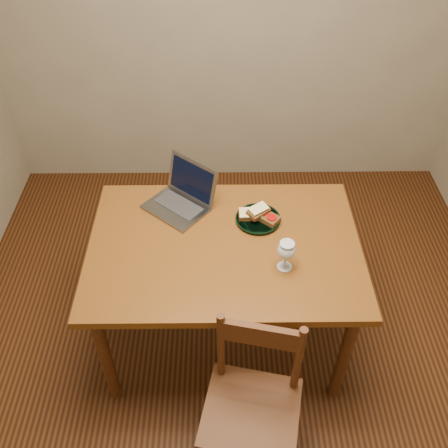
{
  "coord_description": "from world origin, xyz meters",
  "views": [
    {
      "loc": [
        -0.08,
        -1.58,
        2.45
      ],
      "look_at": [
        -0.07,
        0.16,
        0.8
      ],
      "focal_mm": 40.0,
      "sensor_mm": 36.0,
      "label": 1
    }
  ],
  "objects_px": {
    "chair": "(253,402)",
    "milk_glass": "(286,255)",
    "table": "(224,256)",
    "laptop": "(183,195)",
    "plate": "(258,219)"
  },
  "relations": [
    {
      "from": "chair",
      "to": "laptop",
      "type": "bearing_deg",
      "value": 120.58
    },
    {
      "from": "laptop",
      "to": "chair",
      "type": "bearing_deg",
      "value": -31.74
    },
    {
      "from": "chair",
      "to": "plate",
      "type": "relative_size",
      "value": 2.1
    },
    {
      "from": "milk_glass",
      "to": "table",
      "type": "bearing_deg",
      "value": 151.41
    },
    {
      "from": "chair",
      "to": "milk_glass",
      "type": "bearing_deg",
      "value": 84.57
    },
    {
      "from": "plate",
      "to": "milk_glass",
      "type": "height_order",
      "value": "milk_glass"
    },
    {
      "from": "chair",
      "to": "milk_glass",
      "type": "xyz_separation_m",
      "value": [
        0.16,
        0.51,
        0.35
      ]
    },
    {
      "from": "table",
      "to": "laptop",
      "type": "xyz_separation_m",
      "value": [
        -0.21,
        0.3,
        0.14
      ]
    },
    {
      "from": "table",
      "to": "milk_glass",
      "type": "xyz_separation_m",
      "value": [
        0.27,
        -0.15,
        0.16
      ]
    },
    {
      "from": "chair",
      "to": "laptop",
      "type": "relative_size",
      "value": 1.16
    },
    {
      "from": "table",
      "to": "milk_glass",
      "type": "distance_m",
      "value": 0.35
    },
    {
      "from": "plate",
      "to": "milk_glass",
      "type": "relative_size",
      "value": 1.43
    },
    {
      "from": "table",
      "to": "chair",
      "type": "bearing_deg",
      "value": -80.33
    },
    {
      "from": "laptop",
      "to": "milk_glass",
      "type": "bearing_deg",
      "value": -3.3
    },
    {
      "from": "plate",
      "to": "milk_glass",
      "type": "distance_m",
      "value": 0.33
    }
  ]
}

